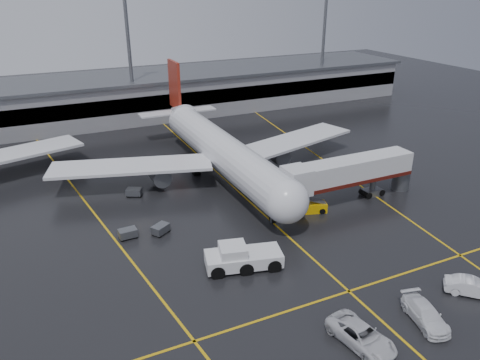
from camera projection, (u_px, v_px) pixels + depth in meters
name	position (u px, v px, depth m)	size (l,w,h in m)	color
ground	(247.00, 199.00, 61.95)	(220.00, 220.00, 0.00)	black
apron_line_centre	(247.00, 199.00, 61.95)	(0.25, 90.00, 0.02)	gold
apron_line_stop	(349.00, 291.00, 43.68)	(60.00, 0.25, 0.02)	gold
apron_line_left	(82.00, 198.00, 62.46)	(0.25, 70.00, 0.02)	gold
apron_line_right	(318.00, 156.00, 77.27)	(0.25, 70.00, 0.02)	gold
terminal	(151.00, 94.00, 100.04)	(122.00, 19.00, 8.60)	gray
light_mast_mid	(129.00, 51.00, 89.12)	(3.00, 1.20, 25.45)	#595B60
light_mast_right	(324.00, 39.00, 106.65)	(3.00, 1.20, 25.45)	#595B60
main_airliner	(219.00, 148.00, 68.33)	(48.80, 45.60, 14.10)	silver
jet_bridge	(350.00, 174.00, 60.03)	(19.90, 3.40, 6.05)	silver
pushback_tractor	(241.00, 258.00, 46.95)	(8.26, 4.94, 2.77)	silver
belt_loader	(311.00, 207.00, 58.48)	(4.18, 2.75, 2.45)	#DEA403
service_van_a	(361.00, 336.00, 37.06)	(2.79, 6.05, 1.68)	silver
service_van_b	(425.00, 314.00, 39.51)	(2.19, 5.39, 1.57)	white
service_van_c	(473.00, 287.00, 42.95)	(1.72, 4.92, 1.62)	silver
baggage_cart_a	(161.00, 229.00, 53.38)	(2.39, 2.18, 1.12)	#595B60
baggage_cart_b	(128.00, 233.00, 52.49)	(2.06, 1.40, 1.12)	#595B60
baggage_cart_c	(134.00, 192.00, 62.70)	(2.38, 2.09, 1.12)	#595B60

